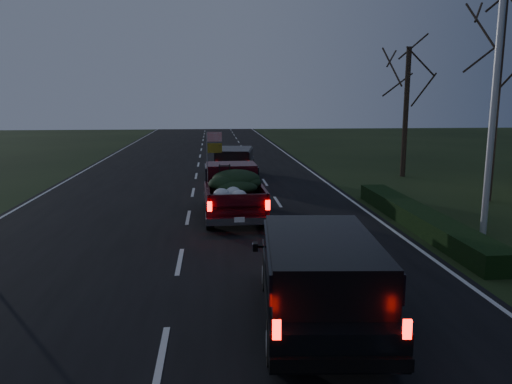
{
  "coord_description": "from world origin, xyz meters",
  "views": [
    {
      "loc": [
        0.89,
        -12.74,
        4.23
      ],
      "look_at": [
        2.29,
        2.94,
        1.3
      ],
      "focal_mm": 35.0,
      "sensor_mm": 36.0,
      "label": 1
    }
  ],
  "objects_px": {
    "light_pole": "(498,57)",
    "lead_suv": "(235,159)",
    "rear_suv": "(320,271)",
    "pickup_truck": "(233,188)"
  },
  "relations": [
    {
      "from": "light_pole",
      "to": "rear_suv",
      "type": "distance_m",
      "value": 9.96
    },
    {
      "from": "rear_suv",
      "to": "lead_suv",
      "type": "bearing_deg",
      "value": 96.86
    },
    {
      "from": "light_pole",
      "to": "lead_suv",
      "type": "xyz_separation_m",
      "value": [
        -7.35,
        12.66,
        -4.51
      ]
    },
    {
      "from": "pickup_truck",
      "to": "rear_suv",
      "type": "xyz_separation_m",
      "value": [
        1.23,
        -9.21,
        0.04
      ]
    },
    {
      "from": "lead_suv",
      "to": "rear_suv",
      "type": "xyz_separation_m",
      "value": [
        0.72,
        -18.65,
        0.1
      ]
    },
    {
      "from": "pickup_truck",
      "to": "rear_suv",
      "type": "height_order",
      "value": "pickup_truck"
    },
    {
      "from": "light_pole",
      "to": "pickup_truck",
      "type": "height_order",
      "value": "light_pole"
    },
    {
      "from": "pickup_truck",
      "to": "rear_suv",
      "type": "distance_m",
      "value": 9.29
    },
    {
      "from": "lead_suv",
      "to": "rear_suv",
      "type": "distance_m",
      "value": 18.67
    },
    {
      "from": "light_pole",
      "to": "lead_suv",
      "type": "bearing_deg",
      "value": 120.14
    }
  ]
}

